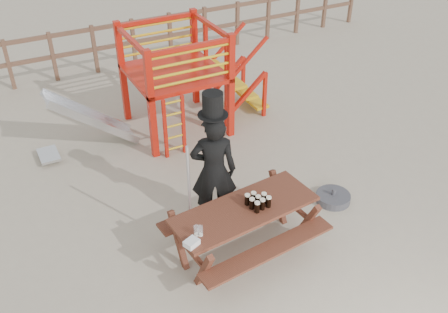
{
  "coord_description": "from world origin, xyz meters",
  "views": [
    {
      "loc": [
        -3.12,
        -4.7,
        5.24
      ],
      "look_at": [
        -0.2,
        0.8,
        1.04
      ],
      "focal_mm": 40.0,
      "sensor_mm": 36.0,
      "label": 1
    }
  ],
  "objects": [
    {
      "name": "back_fence",
      "position": [
        0.0,
        7.0,
        0.74
      ],
      "size": [
        15.09,
        0.09,
        1.2
      ],
      "color": "brown",
      "rests_on": "ground"
    },
    {
      "name": "stout_pints",
      "position": [
        -0.21,
        -0.2,
        0.89
      ],
      "size": [
        0.31,
        0.28,
        0.17
      ],
      "color": "black",
      "rests_on": "picnic_table"
    },
    {
      "name": "ground",
      "position": [
        0.0,
        0.0,
        0.0
      ],
      "size": [
        60.0,
        60.0,
        0.0
      ],
      "primitive_type": "plane",
      "color": "tan",
      "rests_on": "ground"
    },
    {
      "name": "man_with_hat",
      "position": [
        -0.45,
        0.65,
        1.0
      ],
      "size": [
        0.81,
        0.69,
        2.23
      ],
      "rotation": [
        0.0,
        0.0,
        2.73
      ],
      "color": "black",
      "rests_on": "ground"
    },
    {
      "name": "picnic_table",
      "position": [
        -0.38,
        -0.15,
        0.51
      ],
      "size": [
        2.19,
        1.61,
        0.8
      ],
      "rotation": [
        0.0,
        0.0,
        0.09
      ],
      "color": "brown",
      "rests_on": "ground"
    },
    {
      "name": "metal_pole",
      "position": [
        -1.06,
        0.2,
        0.91
      ],
      "size": [
        0.04,
        0.04,
        1.82
      ],
      "primitive_type": "cylinder",
      "color": "#B2B2B7",
      "rests_on": "ground"
    },
    {
      "name": "empty_glasses",
      "position": [
        -1.18,
        -0.34,
        0.87
      ],
      "size": [
        0.11,
        0.1,
        0.15
      ],
      "color": "silver",
      "rests_on": "picnic_table"
    },
    {
      "name": "parasol_base",
      "position": [
        1.49,
        0.15,
        0.07
      ],
      "size": [
        0.57,
        0.57,
        0.24
      ],
      "color": "#3E3E44",
      "rests_on": "ground"
    },
    {
      "name": "paper_bag",
      "position": [
        -1.34,
        -0.47,
        0.84
      ],
      "size": [
        0.22,
        0.2,
        0.08
      ],
      "primitive_type": "cube",
      "rotation": [
        0.0,
        0.0,
        0.37
      ],
      "color": "white",
      "rests_on": "picnic_table"
    },
    {
      "name": "playground_fort",
      "position": [
        0.12,
        3.58,
        1.07
      ],
      "size": [
        4.71,
        1.84,
        2.1
      ],
      "color": "red",
      "rests_on": "ground"
    }
  ]
}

